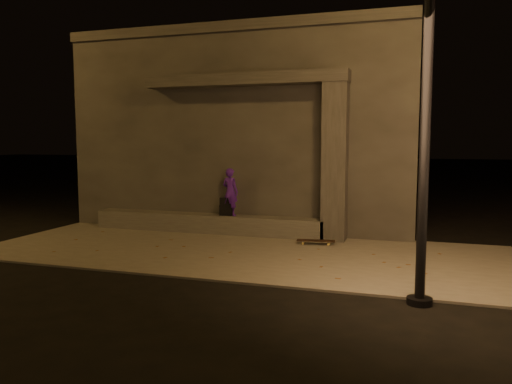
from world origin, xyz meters
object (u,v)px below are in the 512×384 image
(skateboard, at_px, (316,241))
(street_lamp_0, at_px, (429,31))
(backpack, at_px, (227,209))
(column, at_px, (335,162))
(skateboarder, at_px, (230,192))

(skateboard, relative_size, street_lamp_0, 0.13)
(street_lamp_0, bearing_deg, backpack, 137.87)
(skateboard, bearing_deg, street_lamp_0, -65.64)
(column, relative_size, skateboarder, 3.07)
(column, distance_m, street_lamp_0, 4.92)
(backpack, bearing_deg, street_lamp_0, -46.68)
(street_lamp_0, bearing_deg, skateboard, 122.11)
(skateboard, xyz_separation_m, street_lamp_0, (2.17, -3.46, 3.70))
(street_lamp_0, bearing_deg, skateboarder, 137.24)
(skateboarder, xyz_separation_m, skateboard, (2.27, -0.65, -0.96))
(backpack, relative_size, street_lamp_0, 0.07)
(backpack, height_order, street_lamp_0, street_lamp_0)
(column, xyz_separation_m, backpack, (-2.67, 0.00, -1.20))
(skateboarder, xyz_separation_m, backpack, (-0.10, 0.00, -0.43))
(backpack, bearing_deg, skateboarder, -4.54)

